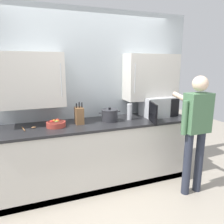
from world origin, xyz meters
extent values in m
plane|color=#9E9384|center=(0.00, 0.00, 0.00)|extent=(9.18, 9.18, 0.00)
cube|color=#B2BCC1|center=(0.00, 1.03, 1.29)|extent=(3.21, 0.10, 2.58)
cube|color=beige|center=(-0.91, 0.82, 1.56)|extent=(0.87, 0.32, 0.72)
cylinder|color=#B7BABF|center=(-0.54, 0.65, 1.56)|extent=(0.01, 0.01, 0.43)
cube|color=beige|center=(0.91, 0.82, 1.56)|extent=(0.87, 0.32, 0.72)
cylinder|color=#B7BABF|center=(0.54, 0.65, 1.56)|extent=(0.01, 0.01, 0.43)
cube|color=beige|center=(0.00, 0.63, 0.46)|extent=(2.76, 0.67, 0.91)
cube|color=#232326|center=(0.00, 0.63, 0.93)|extent=(2.80, 0.71, 0.03)
cube|color=black|center=(0.00, 0.32, 0.04)|extent=(2.76, 0.04, 0.09)
cube|color=#B7BABF|center=(0.99, 0.68, 1.10)|extent=(0.53, 0.36, 0.31)
cube|color=beige|center=(0.91, 0.67, 1.10)|extent=(0.34, 0.30, 0.25)
cube|color=black|center=(1.17, 0.50, 1.10)|extent=(0.15, 0.01, 0.28)
cube|color=black|center=(0.67, 0.32, 1.10)|extent=(0.13, 0.37, 0.28)
cylinder|color=#AD3D33|center=(-0.64, 0.63, 0.98)|extent=(0.26, 0.26, 0.07)
cylinder|color=#561E19|center=(-0.64, 0.63, 1.00)|extent=(0.21, 0.21, 0.04)
sphere|color=orange|center=(-0.62, 0.65, 1.01)|extent=(0.05, 0.05, 0.05)
sphere|color=red|center=(-0.69, 0.64, 1.01)|extent=(0.05, 0.05, 0.05)
sphere|color=orange|center=(-0.66, 0.68, 1.01)|extent=(0.05, 0.05, 0.05)
sphere|color=#5B9333|center=(-0.63, 0.63, 1.01)|extent=(0.04, 0.04, 0.04)
sphere|color=red|center=(-0.61, 0.67, 1.02)|extent=(0.06, 0.06, 0.06)
cylinder|color=#2D2D33|center=(0.14, 0.64, 1.03)|extent=(0.23, 0.23, 0.16)
cylinder|color=#2D2D33|center=(0.14, 0.64, 1.11)|extent=(0.24, 0.24, 0.02)
cylinder|color=black|center=(0.14, 0.64, 1.14)|extent=(0.04, 0.04, 0.03)
cylinder|color=#2D2D33|center=(-0.01, 0.64, 1.08)|extent=(0.05, 0.02, 0.02)
cylinder|color=#2D2D33|center=(0.28, 0.64, 1.08)|extent=(0.05, 0.02, 0.02)
cylinder|color=#B7BABF|center=(0.45, 0.62, 1.05)|extent=(0.07, 0.07, 0.21)
cylinder|color=#B7BABF|center=(0.45, 0.62, 1.17)|extent=(0.08, 0.08, 0.03)
cube|color=brown|center=(-0.31, 0.66, 1.06)|extent=(0.11, 0.15, 0.23)
cylinder|color=black|center=(-0.35, 0.64, 1.21)|extent=(0.02, 0.02, 0.07)
cylinder|color=black|center=(-0.31, 0.64, 1.22)|extent=(0.02, 0.02, 0.08)
cylinder|color=black|center=(-0.27, 0.64, 1.22)|extent=(0.02, 0.02, 0.07)
cylinder|color=brown|center=(-1.05, 0.64, 0.95)|extent=(0.05, 0.19, 0.01)
ellipsoid|color=brown|center=(-0.92, 0.67, 0.96)|extent=(0.07, 0.06, 0.02)
cylinder|color=#282D3D|center=(1.00, -0.08, 0.44)|extent=(0.11, 0.11, 0.89)
cylinder|color=#282D3D|center=(1.20, -0.08, 0.44)|extent=(0.11, 0.11, 0.89)
cube|color=#47704C|center=(1.10, -0.08, 1.15)|extent=(0.34, 0.20, 0.52)
sphere|color=beige|center=(1.10, -0.08, 1.53)|extent=(0.20, 0.20, 0.20)
cylinder|color=beige|center=(1.15, 0.14, 1.25)|extent=(0.31, 0.49, 0.26)
cylinder|color=#47704C|center=(0.90, -0.08, 1.10)|extent=(0.07, 0.07, 0.44)
camera|label=1|loc=(-0.90, -2.23, 1.78)|focal=34.31mm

